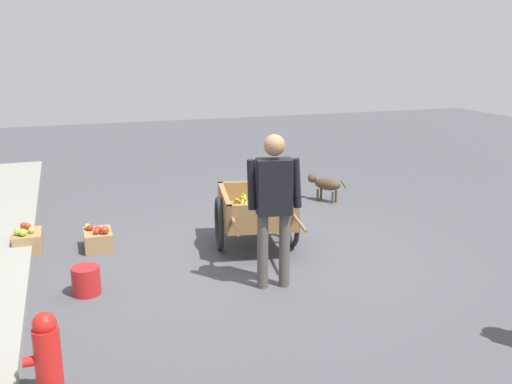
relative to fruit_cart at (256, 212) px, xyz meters
The scene contains 8 objects.
ground_plane 0.59m from the fruit_cart, 161.68° to the left, with size 24.00×24.00×0.00m, color #47474C.
fruit_cart is the anchor object (origin of this frame).
vendor_person 1.24m from the fruit_cart, behind, with size 0.26×0.54×1.55m.
dog 2.33m from the fruit_cart, 45.94° to the right, with size 0.57×0.43×0.40m.
fire_hydrant 3.35m from the fruit_cart, 136.48° to the left, with size 0.25×0.25×0.67m.
plastic_bucket 2.13m from the fruit_cart, 109.61° to the left, with size 0.27×0.27×0.28m, color #B21E1E.
apple_crate 2.72m from the fruit_cart, 73.16° to the left, with size 0.44×0.32×0.31m.
mixed_fruit_crate 1.90m from the fruit_cart, 72.84° to the left, with size 0.44×0.32×0.32m.
Camera 1 is at (-5.76, 1.95, 2.40)m, focal length 40.13 mm.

